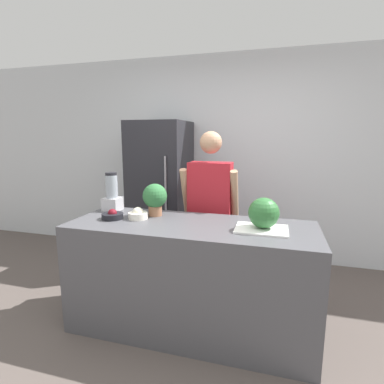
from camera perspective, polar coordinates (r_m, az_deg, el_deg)
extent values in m
plane|color=#564C47|center=(2.50, -2.86, -28.69)|extent=(14.00, 14.00, 0.00)
cube|color=silver|center=(3.95, 6.64, 6.36)|extent=(8.00, 0.06, 2.60)
cube|color=#4C4C51|center=(2.55, -0.23, -15.81)|extent=(1.95, 0.73, 0.90)
cube|color=#232328|center=(3.82, -5.90, -0.07)|extent=(0.67, 0.70, 1.77)
cylinder|color=gray|center=(3.38, -5.08, 1.61)|extent=(0.02, 0.02, 0.62)
cube|color=#4C608C|center=(3.11, 3.37, -11.96)|extent=(0.31, 0.18, 0.78)
cube|color=#B21E28|center=(2.92, 3.51, 0.25)|extent=(0.41, 0.22, 0.55)
sphere|color=tan|center=(2.88, 3.62, 9.40)|extent=(0.21, 0.21, 0.21)
cylinder|color=tan|center=(2.95, -1.24, 0.16)|extent=(0.07, 0.23, 0.47)
cylinder|color=tan|center=(2.84, 8.09, -0.31)|extent=(0.07, 0.23, 0.47)
cube|color=white|center=(2.28, 13.09, -6.91)|extent=(0.38, 0.29, 0.01)
sphere|color=#2D6B33|center=(2.27, 13.50, -3.90)|extent=(0.23, 0.23, 0.23)
cylinder|color=black|center=(2.61, -14.89, -4.44)|extent=(0.18, 0.18, 0.05)
sphere|color=maroon|center=(2.60, -14.92, -3.94)|extent=(0.08, 0.08, 0.08)
cylinder|color=white|center=(2.56, -10.24, -4.43)|extent=(0.16, 0.16, 0.06)
sphere|color=white|center=(2.55, -10.26, -3.83)|extent=(0.09, 0.09, 0.09)
cube|color=#B7B7BC|center=(2.90, -14.90, -2.21)|extent=(0.15, 0.15, 0.12)
cylinder|color=#99A3AD|center=(2.87, -15.06, 1.02)|extent=(0.11, 0.11, 0.21)
cylinder|color=black|center=(2.85, -15.17, 3.35)|extent=(0.11, 0.11, 0.02)
cylinder|color=#996647|center=(2.64, -7.02, -3.56)|extent=(0.12, 0.12, 0.09)
sphere|color=#2D6B38|center=(2.61, -7.09, -0.73)|extent=(0.21, 0.21, 0.21)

